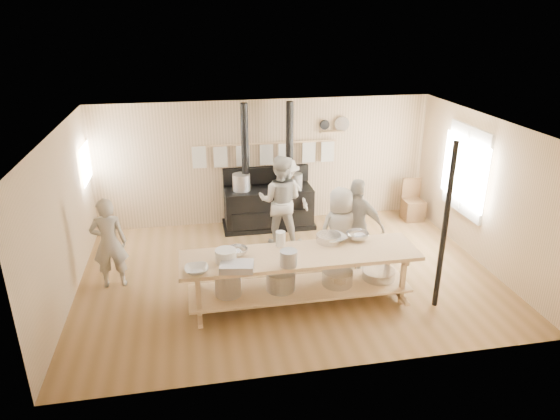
{
  "coord_description": "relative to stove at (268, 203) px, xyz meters",
  "views": [
    {
      "loc": [
        -1.53,
        -7.44,
        4.25
      ],
      "look_at": [
        -0.11,
        0.2,
        1.13
      ],
      "focal_mm": 32.0,
      "sensor_mm": 36.0,
      "label": 1
    }
  ],
  "objects": [
    {
      "name": "ground",
      "position": [
        0.01,
        -2.12,
        -0.52
      ],
      "size": [
        7.0,
        7.0,
        0.0
      ],
      "primitive_type": "plane",
      "color": "brown",
      "rests_on": "ground"
    },
    {
      "name": "room_shell",
      "position": [
        0.01,
        -2.12,
        1.1
      ],
      "size": [
        7.0,
        7.0,
        7.0
      ],
      "color": "tan",
      "rests_on": "ground"
    },
    {
      "name": "window_right",
      "position": [
        3.48,
        -1.52,
        0.98
      ],
      "size": [
        0.09,
        1.5,
        1.65
      ],
      "color": "beige",
      "rests_on": "ground"
    },
    {
      "name": "left_opening",
      "position": [
        -3.44,
        -0.12,
        1.08
      ],
      "size": [
        0.0,
        0.9,
        0.9
      ],
      "color": "white",
      "rests_on": "ground"
    },
    {
      "name": "stove",
      "position": [
        0.0,
        0.0,
        0.0
      ],
      "size": [
        1.9,
        0.75,
        2.6
      ],
      "color": "black",
      "rests_on": "ground"
    },
    {
      "name": "towel_rail",
      "position": [
        0.01,
        0.28,
        1.04
      ],
      "size": [
        3.0,
        0.04,
        0.47
      ],
      "color": "tan",
      "rests_on": "ground"
    },
    {
      "name": "back_wall_shelf",
      "position": [
        1.47,
        0.32,
        1.48
      ],
      "size": [
        0.63,
        0.14,
        0.32
      ],
      "color": "tan",
      "rests_on": "ground"
    },
    {
      "name": "prep_table",
      "position": [
        -0.0,
        -3.02,
        -0.0
      ],
      "size": [
        3.6,
        0.9,
        0.85
      ],
      "color": "tan",
      "rests_on": "ground"
    },
    {
      "name": "support_post",
      "position": [
        2.06,
        -3.47,
        0.78
      ],
      "size": [
        0.08,
        0.08,
        2.6
      ],
      "primitive_type": "cylinder",
      "color": "black",
      "rests_on": "ground"
    },
    {
      "name": "cook_far_left",
      "position": [
        -2.9,
        -1.93,
        0.25
      ],
      "size": [
        0.58,
        0.39,
        1.54
      ],
      "primitive_type": "imported",
      "rotation": [
        0.0,
        0.0,
        3.19
      ],
      "color": "#9D968B",
      "rests_on": "ground"
    },
    {
      "name": "cook_left",
      "position": [
        0.11,
        -0.85,
        0.37
      ],
      "size": [
        1.04,
        0.93,
        1.77
      ],
      "primitive_type": "imported",
      "rotation": [
        0.0,
        0.0,
        2.79
      ],
      "color": "#9D968B",
      "rests_on": "ground"
    },
    {
      "name": "cook_center",
      "position": [
        0.88,
        -2.19,
        0.26
      ],
      "size": [
        0.81,
        0.59,
        1.55
      ],
      "primitive_type": "imported",
      "rotation": [
        0.0,
        0.0,
        3.27
      ],
      "color": "#9D968B",
      "rests_on": "ground"
    },
    {
      "name": "cook_right",
      "position": [
        1.18,
        -2.15,
        0.32
      ],
      "size": [
        1.04,
        0.89,
        1.67
      ],
      "primitive_type": "imported",
      "rotation": [
        0.0,
        0.0,
        2.54
      ],
      "color": "#9D968B",
      "rests_on": "ground"
    },
    {
      "name": "cook_by_window",
      "position": [
        0.36,
        -0.17,
        0.23
      ],
      "size": [
        1.12,
        1.01,
        1.5
      ],
      "primitive_type": "imported",
      "rotation": [
        0.0,
        0.0,
        -0.59
      ],
      "color": "#9D968B",
      "rests_on": "ground"
    },
    {
      "name": "chair",
      "position": [
        3.16,
        -0.19,
        -0.26
      ],
      "size": [
        0.43,
        0.43,
        0.89
      ],
      "rotation": [
        0.0,
        0.0,
        -0.04
      ],
      "color": "brown",
      "rests_on": "ground"
    },
    {
      "name": "bowl_white_a",
      "position": [
        -1.54,
        -3.31,
        0.37
      ],
      "size": [
        0.34,
        0.34,
        0.08
      ],
      "primitive_type": "imported",
      "rotation": [
        0.0,
        0.0,
        0.02
      ],
      "color": "white",
      "rests_on": "prep_table"
    },
    {
      "name": "bowl_steel_a",
      "position": [
        -0.93,
        -2.87,
        0.38
      ],
      "size": [
        0.43,
        0.43,
        0.1
      ],
      "primitive_type": "imported",
      "rotation": [
        0.0,
        0.0,
        1.14
      ],
      "color": "silver",
      "rests_on": "prep_table"
    },
    {
      "name": "bowl_white_b",
      "position": [
        0.61,
        -2.69,
        0.38
      ],
      "size": [
        0.5,
        0.5,
        0.1
      ],
      "primitive_type": "imported",
      "rotation": [
        0.0,
        0.0,
        1.88
      ],
      "color": "white",
      "rests_on": "prep_table"
    },
    {
      "name": "bowl_steel_b",
      "position": [
        1.01,
        -2.69,
        0.39
      ],
      "size": [
        0.37,
        0.37,
        0.11
      ],
      "primitive_type": "imported",
      "rotation": [
        0.0,
        0.0,
        3.13
      ],
      "color": "silver",
      "rests_on": "prep_table"
    },
    {
      "name": "roasting_pan",
      "position": [
        -0.99,
        -3.35,
        0.38
      ],
      "size": [
        0.52,
        0.39,
        0.1
      ],
      "primitive_type": "cube",
      "rotation": [
        0.0,
        0.0,
        -0.17
      ],
      "color": "#B2B2B7",
      "rests_on": "prep_table"
    },
    {
      "name": "mixing_bowl_large",
      "position": [
        0.54,
        -2.69,
        0.39
      ],
      "size": [
        0.45,
        0.45,
        0.12
      ],
      "primitive_type": "cylinder",
      "rotation": [
        0.0,
        0.0,
        -0.15
      ],
      "color": "silver",
      "rests_on": "prep_table"
    },
    {
      "name": "bucket_galv",
      "position": [
        -0.24,
        -3.35,
        0.45
      ],
      "size": [
        0.27,
        0.27,
        0.23
      ],
      "primitive_type": "cylinder",
      "rotation": [
        0.0,
        0.0,
        -0.06
      ],
      "color": "gray",
      "rests_on": "prep_table"
    },
    {
      "name": "deep_bowl_enamel",
      "position": [
        -1.11,
        -3.07,
        0.43
      ],
      "size": [
        0.31,
        0.31,
        0.19
      ],
      "primitive_type": "cylinder",
      "rotation": [
        0.0,
        0.0,
        -0.02
      ],
      "color": "white",
      "rests_on": "prep_table"
    },
    {
      "name": "pitcher",
      "position": [
        -0.23,
        -2.69,
        0.45
      ],
      "size": [
        0.18,
        0.18,
        0.24
      ],
      "primitive_type": "cylinder",
      "rotation": [
        0.0,
        0.0,
        -0.27
      ],
      "color": "white",
      "rests_on": "prep_table"
    }
  ]
}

